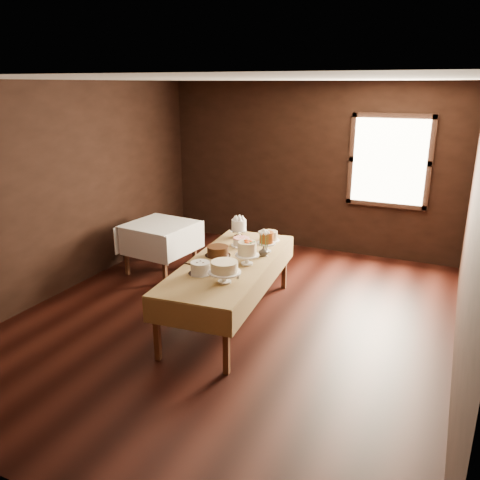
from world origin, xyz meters
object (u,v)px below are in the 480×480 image
cake_meringue (239,229)px  cake_chocolate (218,251)px  display_table (230,266)px  cake_server_b (238,276)px  cake_cream (224,273)px  flower_vase (264,251)px  side_table (160,229)px  cake_swirl (200,268)px  cake_caramel (266,243)px  cake_server_e (195,266)px  cake_flowers (247,254)px  cake_server_d (262,257)px  cake_lattice (241,242)px  cake_speckled (270,236)px  cake_server_a (225,270)px

cake_meringue → cake_chocolate: size_ratio=0.69×
display_table → cake_server_b: size_ratio=10.38×
cake_meringue → cake_cream: cake_meringue is taller
cake_cream → flower_vase: (0.07, 0.94, -0.05)m
side_table → flower_vase: bearing=-18.1°
side_table → cake_swirl: size_ratio=3.32×
cake_caramel → cake_server_e: bearing=-124.7°
cake_flowers → cake_swirl: 0.60m
cake_meringue → cake_flowers: size_ratio=0.86×
cake_meringue → cake_server_d: 0.86m
cake_server_b → flower_vase: 0.74m
cake_lattice → cake_cream: bearing=-74.0°
cake_speckled → cake_lattice: cake_speckled is taller
side_table → cake_chocolate: size_ratio=2.70×
flower_vase → cake_cream: bearing=-94.0°
cake_server_b → cake_server_d: bearing=160.6°
display_table → cake_flowers: size_ratio=8.34×
display_table → cake_cream: 0.66m
cake_lattice → cake_swirl: bearing=-90.5°
cake_flowers → cake_swirl: size_ratio=0.99×
cake_server_e → cake_cream: bearing=-18.7°
display_table → cake_cream: (0.22, -0.60, 0.17)m
cake_server_b → cake_server_a: bearing=-136.7°
cake_swirl → cake_speckled: bearing=79.8°
cake_server_d → cake_server_e: size_ratio=1.00×
cake_server_e → cake_caramel: bearing=65.5°
cake_server_d → flower_vase: flower_vase is taller
cake_meringue → cake_swirl: cake_meringue is taller
cake_cream → cake_server_b: cake_cream is taller
cake_caramel → cake_cream: 1.09m
display_table → cake_lattice: bearing=101.2°
cake_cream → cake_server_a: (-0.14, 0.31, -0.11)m
cake_server_a → cake_swirl: bearing=-150.2°
cake_meringue → cake_server_d: size_ratio=1.07×
side_table → cake_cream: size_ratio=2.50×
cake_speckled → cake_chocolate: 0.91m
cake_cream → flower_vase: size_ratio=3.38×
cake_speckled → cake_server_d: bearing=-76.6°
cake_chocolate → cake_server_d: (0.51, 0.19, -0.06)m
cake_lattice → cake_server_e: bearing=-101.4°
cake_server_b → cake_server_e: size_ratio=1.00×
flower_vase → side_table: bearing=161.9°
cake_server_e → display_table: bearing=56.7°
cake_speckled → cake_lattice: size_ratio=1.11×
cake_speckled → cake_flowers: 0.96m
cake_caramel → cake_server_d: (0.02, -0.20, -0.11)m
cake_meringue → cake_server_e: size_ratio=1.07×
display_table → cake_server_e: cake_server_e is taller
cake_caramel → cake_server_a: cake_caramel is taller
display_table → cake_server_a: bearing=-74.5°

